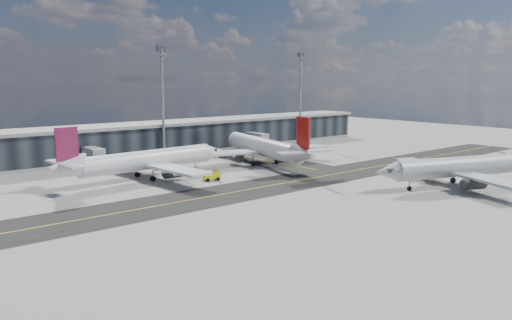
% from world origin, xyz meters
% --- Properties ---
extents(ground, '(300.00, 300.00, 0.00)m').
position_xyz_m(ground, '(0.00, 0.00, 0.00)').
color(ground, gray).
rests_on(ground, ground).
extents(taxiway_lanes, '(180.00, 63.00, 0.03)m').
position_xyz_m(taxiway_lanes, '(3.91, 10.74, 0.01)').
color(taxiway_lanes, black).
rests_on(taxiway_lanes, ground).
extents(terminal_concourse, '(152.00, 19.80, 8.80)m').
position_xyz_m(terminal_concourse, '(0.04, 54.93, 4.09)').
color(terminal_concourse, black).
rests_on(terminal_concourse, ground).
extents(floodlight_masts, '(102.50, 0.70, 28.90)m').
position_xyz_m(floodlight_masts, '(0.00, 48.00, 15.61)').
color(floodlight_masts, gray).
rests_on(floodlight_masts, ground).
extents(airliner_af, '(40.20, 34.29, 11.90)m').
position_xyz_m(airliner_af, '(-16.88, 25.35, 3.93)').
color(airliner_af, white).
rests_on(airliner_af, ground).
extents(airliner_redtail, '(36.70, 42.73, 12.75)m').
position_xyz_m(airliner_redtail, '(13.46, 23.19, 4.21)').
color(airliner_redtail, white).
rests_on(airliner_redtail, ground).
extents(airliner_near, '(37.86, 32.71, 11.55)m').
position_xyz_m(airliner_near, '(27.17, -19.98, 3.82)').
color(airliner_near, '#BABCBE').
rests_on(airliner_near, ground).
extents(baggage_tug, '(3.66, 2.46, 2.11)m').
position_xyz_m(baggage_tug, '(-7.10, 15.22, 1.06)').
color(baggage_tug, '#FAFF0D').
rests_on(baggage_tug, ground).
extents(service_van, '(3.58, 6.47, 1.71)m').
position_xyz_m(service_van, '(11.46, 44.00, 0.86)').
color(service_van, white).
rests_on(service_van, ground).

